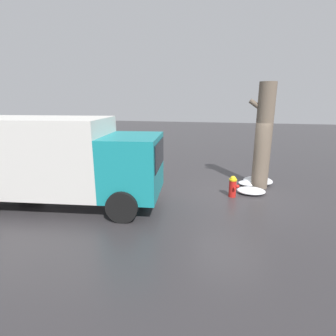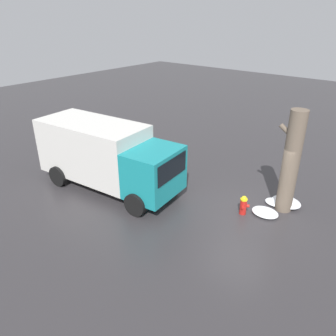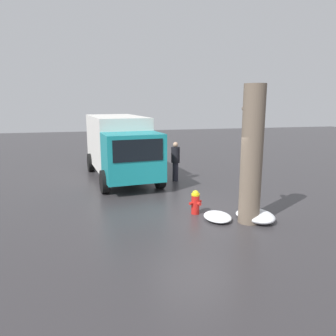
% 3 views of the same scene
% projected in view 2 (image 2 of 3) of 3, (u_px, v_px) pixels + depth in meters
% --- Properties ---
extents(ground_plane, '(60.00, 60.00, 0.00)m').
position_uv_depth(ground_plane, '(242.00, 214.00, 12.41)').
color(ground_plane, '#333033').
extents(fire_hydrant, '(0.36, 0.45, 0.76)m').
position_uv_depth(fire_hydrant, '(243.00, 205.00, 12.24)').
color(fire_hydrant, red).
rests_on(fire_hydrant, ground_plane).
extents(tree_trunk, '(0.93, 0.61, 3.94)m').
position_uv_depth(tree_trunk, '(291.00, 162.00, 11.84)').
color(tree_trunk, '#6B5B4C').
rests_on(tree_trunk, ground_plane).
extents(delivery_truck, '(6.55, 3.05, 2.79)m').
position_uv_depth(delivery_truck, '(106.00, 154.00, 13.70)').
color(delivery_truck, teal).
rests_on(delivery_truck, ground_plane).
extents(pedestrian, '(0.38, 0.38, 1.73)m').
position_uv_depth(pedestrian, '(164.00, 157.00, 14.85)').
color(pedestrian, '#23232D').
rests_on(pedestrian, ground_plane).
extents(snow_pile_by_hydrant, '(1.14, 0.90, 0.30)m').
position_uv_depth(snow_pile_by_hydrant, '(286.00, 202.00, 12.86)').
color(snow_pile_by_hydrant, white).
rests_on(snow_pile_by_hydrant, ground_plane).
extents(snow_pile_curbside, '(0.81, 0.64, 0.16)m').
position_uv_depth(snow_pile_curbside, '(275.00, 202.00, 12.97)').
color(snow_pile_curbside, white).
rests_on(snow_pile_curbside, ground_plane).
extents(snow_pile_by_tree, '(1.00, 0.79, 0.20)m').
position_uv_depth(snow_pile_by_tree, '(265.00, 212.00, 12.30)').
color(snow_pile_by_tree, white).
rests_on(snow_pile_by_tree, ground_plane).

